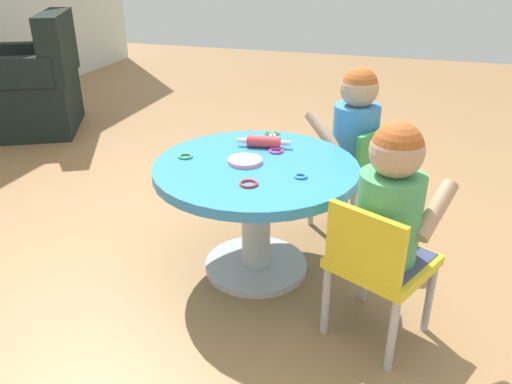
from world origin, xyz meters
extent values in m
plane|color=#9E7247|center=(0.00, 0.00, 0.00)|extent=(10.00, 10.00, 0.00)
cylinder|color=silver|center=(0.00, 0.00, 0.01)|extent=(0.44, 0.44, 0.03)
cylinder|color=silver|center=(0.00, 0.00, 0.22)|extent=(0.12, 0.12, 0.45)
cylinder|color=#338CD1|center=(0.00, 0.00, 0.47)|extent=(0.81, 0.81, 0.04)
cylinder|color=#B7B7BC|center=(-0.19, -0.70, 0.14)|extent=(0.03, 0.03, 0.28)
cylinder|color=#B7B7BC|center=(-0.08, -0.47, 0.14)|extent=(0.03, 0.03, 0.28)
cylinder|color=#B7B7BC|center=(-0.43, -0.59, 0.14)|extent=(0.03, 0.03, 0.28)
cylinder|color=#B7B7BC|center=(-0.32, -0.35, 0.14)|extent=(0.03, 0.03, 0.28)
cube|color=yellow|center=(-0.25, -0.53, 0.30)|extent=(0.40, 0.40, 0.04)
cube|color=yellow|center=(-0.38, -0.47, 0.43)|extent=(0.14, 0.25, 0.22)
cube|color=#3F4772|center=(-0.25, -0.53, 0.30)|extent=(0.37, 0.36, 0.04)
cylinder|color=#4CA566|center=(-0.25, -0.53, 0.47)|extent=(0.21, 0.21, 0.30)
sphere|color=tan|center=(-0.25, -0.53, 0.70)|extent=(0.17, 0.17, 0.17)
sphere|color=#B25926|center=(-0.25, -0.53, 0.71)|extent=(0.16, 0.16, 0.16)
cylinder|color=tan|center=(-0.21, -0.67, 0.49)|extent=(0.22, 0.14, 0.17)
cylinder|color=tan|center=(-0.12, -0.47, 0.49)|extent=(0.22, 0.14, 0.17)
cylinder|color=#B7B7BC|center=(0.67, -0.29, 0.14)|extent=(0.03, 0.03, 0.28)
cylinder|color=#B7B7BC|center=(0.45, -0.15, 0.14)|extent=(0.03, 0.03, 0.28)
cylinder|color=#B7B7BC|center=(0.52, -0.51, 0.14)|extent=(0.03, 0.03, 0.28)
cylinder|color=#B7B7BC|center=(0.31, -0.36, 0.14)|extent=(0.03, 0.03, 0.28)
cube|color=green|center=(0.49, -0.33, 0.30)|extent=(0.42, 0.42, 0.04)
cube|color=green|center=(0.41, -0.44, 0.43)|extent=(0.24, 0.17, 0.22)
cube|color=#3F4772|center=(0.49, -0.33, 0.30)|extent=(0.37, 0.38, 0.04)
cylinder|color=#3F8CCC|center=(0.49, -0.33, 0.47)|extent=(0.21, 0.21, 0.30)
sphere|color=tan|center=(0.49, -0.33, 0.70)|extent=(0.17, 0.17, 0.17)
sphere|color=#B25926|center=(0.49, -0.33, 0.71)|extent=(0.16, 0.16, 0.16)
cylinder|color=tan|center=(0.63, -0.31, 0.49)|extent=(0.16, 0.21, 0.17)
cylinder|color=tan|center=(0.45, -0.18, 0.49)|extent=(0.16, 0.21, 0.17)
cube|color=black|center=(1.27, 2.20, 0.20)|extent=(0.94, 0.94, 0.40)
cube|color=black|center=(1.40, 1.94, 0.62)|extent=(0.70, 0.46, 0.45)
cube|color=black|center=(1.54, 2.34, 0.50)|extent=(0.38, 0.58, 0.20)
cube|color=black|center=(1.01, 2.06, 0.50)|extent=(0.38, 0.58, 0.20)
cylinder|color=#D83F3F|center=(0.19, 0.02, 0.51)|extent=(0.07, 0.15, 0.05)
cylinder|color=white|center=(0.18, 0.12, 0.51)|extent=(0.03, 0.05, 0.02)
cylinder|color=white|center=(0.20, -0.07, 0.51)|extent=(0.03, 0.05, 0.02)
cube|color=silver|center=(0.30, 0.02, 0.49)|extent=(0.10, 0.07, 0.01)
cube|color=silver|center=(0.30, 0.02, 0.49)|extent=(0.11, 0.02, 0.01)
torus|color=green|center=(0.36, 0.05, 0.49)|extent=(0.05, 0.05, 0.01)
torus|color=green|center=(0.37, 0.02, 0.49)|extent=(0.05, 0.05, 0.01)
cylinder|color=pink|center=(0.00, 0.05, 0.50)|extent=(0.14, 0.14, 0.02)
torus|color=#4CB259|center=(-0.02, 0.29, 0.49)|extent=(0.06, 0.06, 0.01)
torus|color=#D83FA5|center=(0.15, -0.04, 0.49)|extent=(0.06, 0.06, 0.01)
torus|color=#3F99D8|center=(-0.07, -0.20, 0.49)|extent=(0.05, 0.05, 0.01)
torus|color=red|center=(-0.19, -0.03, 0.49)|extent=(0.07, 0.07, 0.01)
camera|label=1|loc=(-1.76, -0.54, 1.25)|focal=35.50mm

